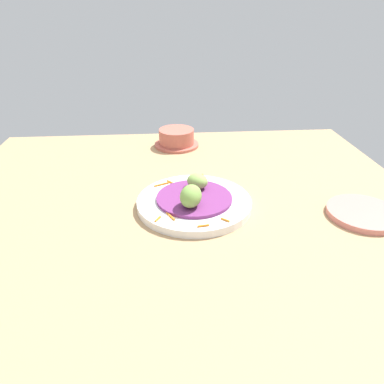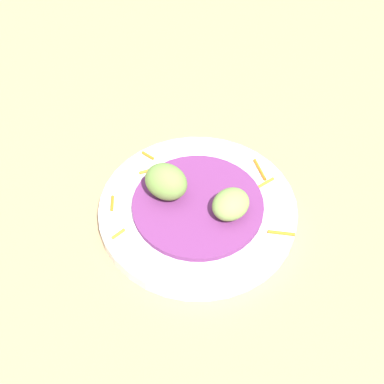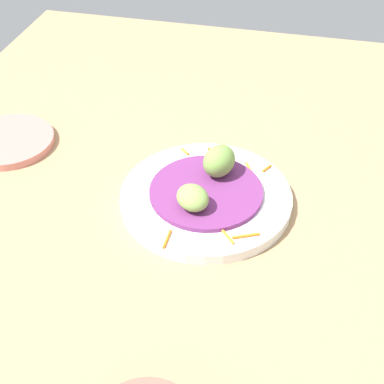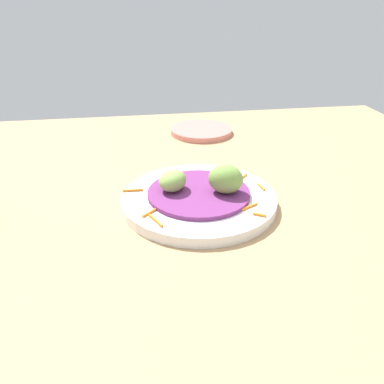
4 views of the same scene
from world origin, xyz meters
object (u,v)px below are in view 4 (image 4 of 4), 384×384
at_px(guac_scoop_left, 173,181).
at_px(side_plate_small, 201,131).
at_px(main_plate, 199,200).
at_px(guac_scoop_center, 226,179).

height_order(guac_scoop_left, side_plate_small, guac_scoop_left).
height_order(main_plate, guac_scoop_center, guac_scoop_center).
bearing_deg(main_plate, guac_scoop_left, -14.33).
bearing_deg(guac_scoop_center, main_plate, -14.33).
distance_m(main_plate, guac_scoop_left, 0.05).
bearing_deg(guac_scoop_left, side_plate_small, -107.71).
bearing_deg(main_plate, side_plate_small, -100.95).
xyz_separation_m(guac_scoop_left, guac_scoop_center, (-0.08, 0.02, 0.01)).
xyz_separation_m(main_plate, guac_scoop_center, (-0.04, 0.01, 0.04)).
relative_size(guac_scoop_left, side_plate_small, 0.33).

